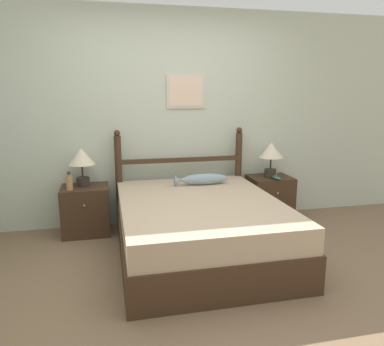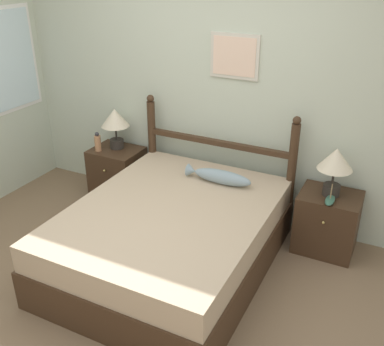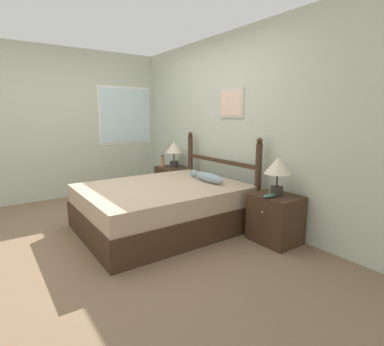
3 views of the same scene
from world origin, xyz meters
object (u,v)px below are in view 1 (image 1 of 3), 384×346
Objects in this scene: bottle at (69,181)px; model_boat at (276,177)px; bed at (199,228)px; nightstand_right at (269,198)px; table_lamp_left at (82,159)px; fish_pillow at (202,179)px; table_lamp_right at (271,153)px; nightstand_left at (86,210)px.

bottle reaches higher than model_boat.
nightstand_right is at bearing 36.67° from bed.
table_lamp_left reaches higher than fish_pillow.
fish_pillow is (0.17, 0.60, 0.35)m from bed.
fish_pillow is at bearing -165.79° from table_lamp_right.
model_boat is (2.26, -0.14, 0.30)m from nightstand_left.
fish_pillow is at bearing -5.24° from bottle.
model_boat is at bearing -81.52° from table_lamp_right.
bed is 1.51m from table_lamp_right.
table_lamp_left is 0.29m from bottle.
table_lamp_left and table_lamp_right have the same top height.
fish_pillow is at bearing -173.86° from model_boat.
table_lamp_right is at bearing -0.02° from nightstand_left.
bed is 10.16× the size of model_boat.
fish_pillow is at bearing -12.35° from table_lamp_left.
bed is 4.58× the size of table_lamp_right.
table_lamp_left is (-2.26, 0.05, 0.58)m from nightstand_right.
table_lamp_right is (-0.01, -0.00, 0.58)m from nightstand_right.
table_lamp_right reaches higher than bottle.
nightstand_left is at bearing 176.55° from model_boat.
fish_pillow reaches higher than nightstand_left.
table_lamp_right is 0.70× the size of fish_pillow.
bed is 1.51m from bottle.
model_boat is at bearing -0.68° from bottle.
table_lamp_right reaches higher than nightstand_left.
nightstand_right is (1.12, 0.84, -0.00)m from bed.
bed is 4.58× the size of table_lamp_left.
bottle reaches higher than nightstand_left.
table_lamp_right is (2.24, -0.00, 0.58)m from nightstand_left.
fish_pillow is at bearing 73.83° from bed.
nightstand_left is 0.41m from bottle.
table_lamp_right is (1.12, 0.83, 0.58)m from bed.
table_lamp_left reaches higher than bottle.
table_lamp_right is at bearing 98.48° from model_boat.
bed is 0.71m from fish_pillow.
model_boat reaches higher than bed.
table_lamp_left is at bearing 106.94° from nightstand_left.
table_lamp_right is 2.07× the size of bottle.
bed is 3.59× the size of nightstand_right.
nightstand_right is at bearing 14.19° from fish_pillow.
fish_pillow is (-0.96, -0.10, 0.05)m from model_boat.
table_lamp_left is 2.30m from model_boat.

